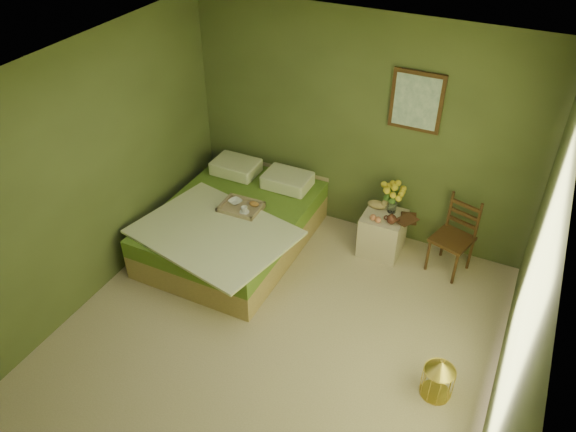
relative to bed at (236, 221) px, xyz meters
The scene contains 14 objects.
floor 1.72m from the bed, 49.99° to the right, with size 4.50×4.50×0.00m, color #C9B391.
ceiling 2.85m from the bed, 49.99° to the right, with size 4.50×4.50×0.00m, color silver.
wall_back 1.75m from the bed, 41.41° to the left, with size 4.00×4.00×0.00m, color #586434.
wall_left 1.87m from the bed, 125.28° to the right, with size 4.50×4.50×0.00m, color #586434.
wall_right 3.49m from the bed, 22.74° to the right, with size 4.50×4.50×0.00m, color #586434.
wall_art 2.40m from the bed, 28.98° to the left, with size 0.54×0.04×0.64m.
bed is the anchor object (origin of this frame).
nightstand 1.70m from the bed, 21.02° to the left, with size 0.46×0.47×0.93m.
chair 2.45m from the bed, 16.16° to the left, with size 0.48×0.48×0.88m.
birdcage 2.85m from the bed, 22.39° to the right, with size 0.27×0.27×0.41m.
book_lower 1.87m from the bed, 19.24° to the left, with size 0.17×0.23×0.02m, color #381E0F.
book_upper 1.88m from the bed, 19.24° to the left, with size 0.17×0.23×0.02m, color #472819.
cereal_bowl 0.25m from the bed, 101.83° to the left, with size 0.15×0.15×0.04m, color white.
coffee_cup 0.33m from the bed, 26.39° to the right, with size 0.08×0.08×0.07m, color white.
Camera 1 is at (1.73, -3.13, 4.17)m, focal length 35.00 mm.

